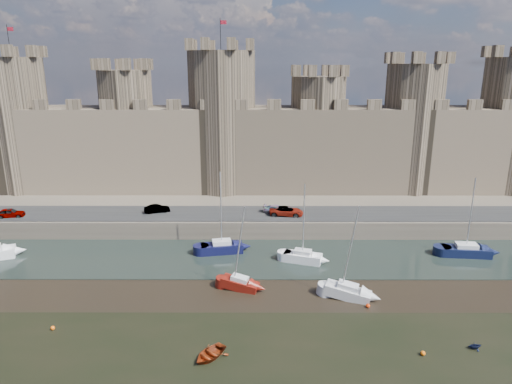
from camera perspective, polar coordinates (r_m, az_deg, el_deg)
water_channel at (r=58.34m, az=-7.69°, el=-8.15°), size 160.00×12.00×0.08m
quay at (r=91.89m, az=-4.78°, el=1.70°), size 160.00×60.00×2.50m
road at (r=66.69m, az=-6.64°, el=-2.68°), size 160.00×7.00×0.10m
castle at (r=78.17m, az=-6.15°, el=6.97°), size 108.50×11.00×29.00m
car_0 at (r=73.35m, az=-28.38°, el=-2.32°), size 4.08×2.20×1.32m
car_1 at (r=68.06m, az=-12.26°, el=-2.07°), size 3.88×2.36×1.21m
car_2 at (r=66.31m, az=2.68°, el=-2.21°), size 4.31×2.58×1.17m
car_3 at (r=65.41m, az=3.82°, el=-2.41°), size 5.05×2.75×1.34m
sailboat_1 at (r=59.17m, az=-4.30°, el=-6.86°), size 5.60×2.98×10.65m
sailboat_2 at (r=56.63m, az=5.84°, el=-8.00°), size 4.92×3.10×9.91m
sailboat_3 at (r=63.92m, az=24.76°, el=-6.62°), size 6.00×2.86×10.15m
sailboat_4 at (r=50.23m, az=-2.04°, el=-11.31°), size 4.31×2.69×9.42m
sailboat_5 at (r=49.45m, az=11.40°, el=-12.07°), size 5.03×3.28×10.12m
dinghy_4 at (r=40.33m, az=-5.80°, el=-19.52°), size 3.76×3.94×0.66m
dinghy_7 at (r=45.21m, az=25.67°, el=-16.94°), size 1.21×1.06×0.61m
buoy_1 at (r=47.43m, az=-24.06°, el=-15.26°), size 0.41×0.41×0.41m
buoy_3 at (r=48.32m, az=13.80°, el=-13.63°), size 0.43×0.43×0.43m
buoy_5 at (r=42.82m, az=20.14°, el=-18.40°), size 0.42×0.42×0.42m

